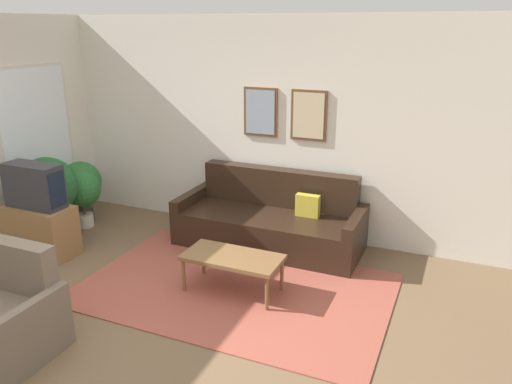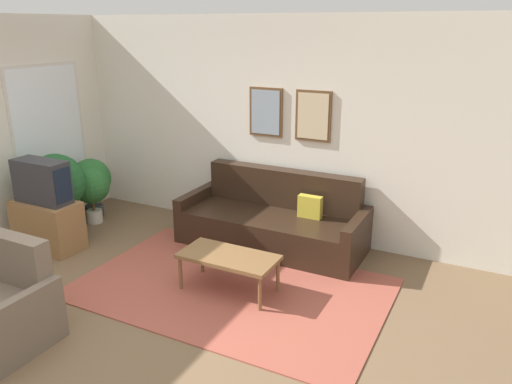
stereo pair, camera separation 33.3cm
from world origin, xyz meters
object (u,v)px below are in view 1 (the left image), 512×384
at_px(coffee_table, 233,259).
at_px(potted_plant_tall, 47,188).
at_px(tv, 34,186).
at_px(couch, 271,222).

height_order(coffee_table, potted_plant_tall, potted_plant_tall).
distance_m(coffee_table, tv, 2.49).
bearing_deg(couch, coffee_table, -86.50).
relative_size(coffee_table, potted_plant_tall, 0.92).
bearing_deg(tv, couch, 29.02).
relative_size(couch, tv, 3.23).
bearing_deg(tv, potted_plant_tall, 115.82).
bearing_deg(potted_plant_tall, coffee_table, -5.24).
relative_size(couch, potted_plant_tall, 2.08).
relative_size(coffee_table, tv, 1.42).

